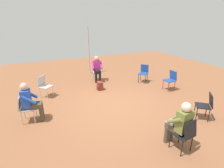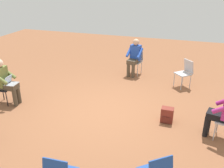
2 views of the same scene
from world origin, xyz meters
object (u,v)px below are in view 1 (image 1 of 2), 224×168
at_px(chair_southeast, 44,85).
at_px(chair_north, 185,133).
at_px(chair_south, 97,70).
at_px(chair_northwest, 206,104).
at_px(chair_east, 25,107).
at_px(person_in_blue, 30,100).
at_px(chair_southwest, 144,72).
at_px(person_with_laptop, 180,122).
at_px(person_in_magenta, 97,67).
at_px(backpack_near_laptop_user, 100,86).
at_px(chair_west, 171,79).

xyz_separation_m(chair_southeast, chair_north, (-2.61, 4.59, 0.00)).
bearing_deg(chair_south, chair_northwest, 123.14).
height_order(chair_south, chair_east, same).
bearing_deg(chair_east, person_in_blue, 90.00).
xyz_separation_m(chair_southwest, person_with_laptop, (1.94, 4.23, 0.20)).
relative_size(chair_southwest, person_in_magenta, 0.69).
distance_m(chair_south, chair_southeast, 2.76).
distance_m(chair_east, chair_southwest, 5.42).
distance_m(chair_southwest, person_in_magenta, 2.28).
bearing_deg(backpack_near_laptop_user, chair_northwest, 120.18).
relative_size(chair_north, backpack_near_laptop_user, 2.36).
relative_size(chair_west, person_in_blue, 0.69).
bearing_deg(chair_northwest, chair_southeast, 88.51).
distance_m(chair_west, backpack_near_laptop_user, 3.07).
bearing_deg(person_with_laptop, person_in_magenta, 84.74).
bearing_deg(chair_southeast, chair_west, 119.62).
relative_size(chair_east, person_in_magenta, 0.69).
height_order(chair_west, person_with_laptop, person_with_laptop).
distance_m(chair_north, chair_southwest, 4.80).
bearing_deg(chair_east, chair_southwest, 116.91).
xyz_separation_m(chair_north, chair_southwest, (-1.92, -4.40, 0.00)).
distance_m(chair_northwest, chair_north, 1.85).
distance_m(chair_south, chair_southwest, 2.31).
relative_size(person_in_magenta, backpack_near_laptop_user, 3.44).
relative_size(chair_northwest, backpack_near_laptop_user, 2.36).
distance_m(chair_west, person_in_blue, 5.51).
height_order(chair_southwest, person_in_blue, person_in_blue).
bearing_deg(person_in_blue, chair_southeast, 174.19).
bearing_deg(person_in_blue, person_with_laptop, 59.85).
height_order(chair_north, person_in_blue, person_in_blue).
height_order(chair_south, chair_southwest, same).
height_order(chair_southeast, person_in_magenta, person_in_magenta).
bearing_deg(backpack_near_laptop_user, person_with_laptop, 95.11).
xyz_separation_m(chair_west, person_in_blue, (5.51, 0.17, 0.20)).
distance_m(chair_north, person_in_blue, 4.26).
xyz_separation_m(person_in_magenta, person_in_blue, (3.04, 2.57, 0.00)).
height_order(chair_east, person_in_blue, person_in_blue).
relative_size(chair_southeast, chair_north, 1.00).
bearing_deg(chair_north, chair_east, 132.40).
height_order(chair_southeast, backpack_near_laptop_user, chair_southeast).
bearing_deg(chair_south, person_in_blue, 55.16).
bearing_deg(backpack_near_laptop_user, chair_east, 25.92).
relative_size(chair_west, person_with_laptop, 0.69).
bearing_deg(person_in_blue, chair_southwest, 117.73).
distance_m(person_with_laptop, person_in_magenta, 5.29).
bearing_deg(person_in_magenta, person_in_blue, 53.79).
height_order(chair_east, chair_west, same).
xyz_separation_m(chair_southwest, person_in_magenta, (2.01, -1.06, 0.20)).
bearing_deg(chair_south, chair_west, 147.02).
bearing_deg(chair_south, chair_southwest, 161.79).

